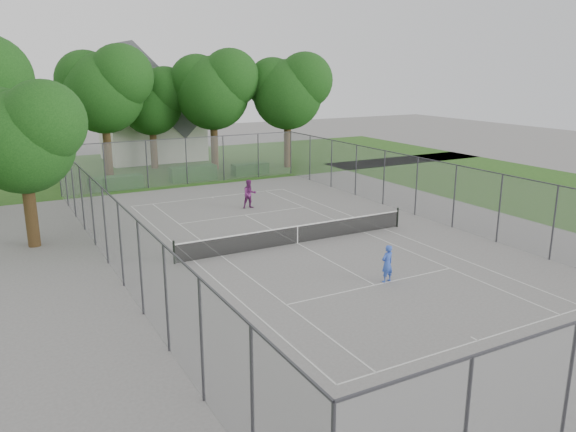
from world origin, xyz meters
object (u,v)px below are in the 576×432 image
tennis_net (298,234)px  woman_player (250,194)px  girl_player (387,264)px  house (151,114)px

tennis_net → woman_player: size_ratio=7.09×
tennis_net → girl_player: size_ratio=8.09×
house → girl_player: bearing=-90.6°
girl_player → woman_player: woman_player is taller
house → girl_player: size_ratio=6.84×
house → tennis_net: bearing=-92.0°
girl_player → woman_player: size_ratio=0.88×
tennis_net → house: size_ratio=1.18×
girl_player → woman_player: 14.18m
house → woman_player: 22.46m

